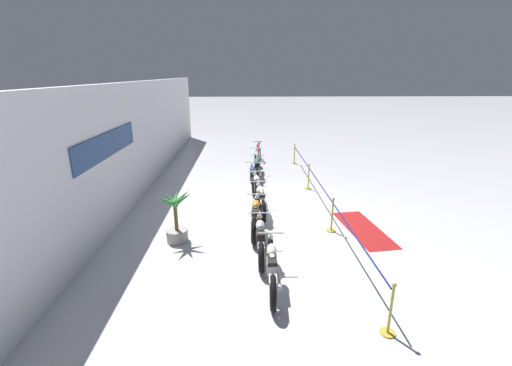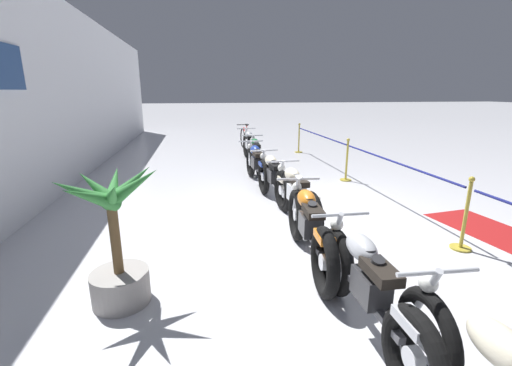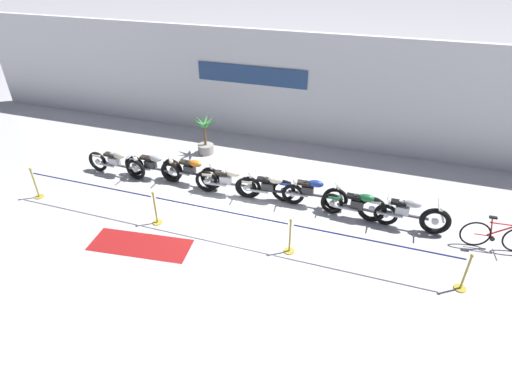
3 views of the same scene
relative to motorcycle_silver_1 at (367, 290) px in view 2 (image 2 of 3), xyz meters
The scene contains 14 objects.
ground_plane 3.46m from the motorcycle_silver_1, 11.18° to the right, with size 120.00×120.00×0.00m, color silver.
motorcycle_silver_1 is the anchor object (origin of this frame).
motorcycle_orange_2 1.42m from the motorcycle_silver_1, ahead, with size 2.24×0.62×0.97m.
motorcycle_cream_3 2.78m from the motorcycle_silver_1, ahead, with size 2.17×0.62×0.95m.
motorcycle_cream_4 4.12m from the motorcycle_silver_1, ahead, with size 2.19×0.62×0.93m.
motorcycle_blue_5 5.33m from the motorcycle_silver_1, ahead, with size 2.33×0.62×0.95m.
motorcycle_green_6 6.83m from the motorcycle_silver_1, ahead, with size 2.21×0.62×0.92m.
motorcycle_silver_7 8.03m from the motorcycle_silver_1, ahead, with size 2.50×0.62×0.99m.
bicycle 10.35m from the motorcycle_silver_1, ahead, with size 1.78×0.48×0.99m.
potted_palm_left_of_row 2.47m from the motorcycle_silver_1, 68.42° to the left, with size 1.06×1.03×1.51m.
stanchion_far_left 2.85m from the motorcycle_silver_1, 50.19° to the right, with size 12.28×0.28×1.05m.
stanchion_mid_left 2.60m from the motorcycle_silver_1, 57.00° to the right, with size 0.28×0.28×1.05m.
stanchion_mid_right 5.74m from the motorcycle_silver_1, 22.32° to the right, with size 0.28×0.28×1.05m.
stanchion_far_right 9.65m from the motorcycle_silver_1, 13.04° to the right, with size 0.28×0.28×1.05m.
Camera 2 is at (-5.83, 2.08, 2.16)m, focal length 24.00 mm.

